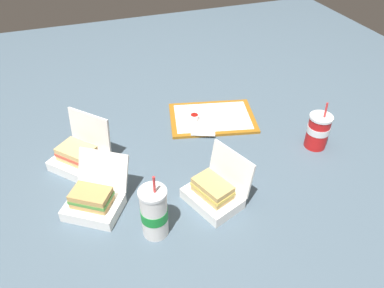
% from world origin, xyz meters
% --- Properties ---
extents(ground_plane, '(3.20, 3.20, 0.00)m').
position_xyz_m(ground_plane, '(0.00, 0.00, 0.00)').
color(ground_plane, '#4C6070').
extents(food_tray, '(0.42, 0.34, 0.01)m').
position_xyz_m(food_tray, '(0.20, 0.21, 0.01)').
color(food_tray, '#A56619').
rests_on(food_tray, ground_plane).
extents(ketchup_cup, '(0.04, 0.04, 0.02)m').
position_xyz_m(ketchup_cup, '(0.12, 0.22, 0.03)').
color(ketchup_cup, white).
rests_on(ketchup_cup, food_tray).
extents(napkin_stack, '(0.13, 0.13, 0.00)m').
position_xyz_m(napkin_stack, '(0.13, 0.14, 0.02)').
color(napkin_stack, white).
rests_on(napkin_stack, food_tray).
extents(plastic_fork, '(0.11, 0.03, 0.00)m').
position_xyz_m(plastic_fork, '(0.17, 0.30, 0.02)').
color(plastic_fork, white).
rests_on(plastic_fork, food_tray).
extents(clamshell_sandwich_center, '(0.25, 0.25, 0.19)m').
position_xyz_m(clamshell_sandwich_center, '(-0.38, 0.09, 0.05)').
color(clamshell_sandwich_center, white).
rests_on(clamshell_sandwich_center, ground_plane).
extents(clamshell_sandwich_front, '(0.22, 0.23, 0.17)m').
position_xyz_m(clamshell_sandwich_front, '(0.03, -0.25, 0.04)').
color(clamshell_sandwich_front, white).
rests_on(clamshell_sandwich_front, ground_plane).
extents(clamshell_sandwich_right, '(0.25, 0.26, 0.16)m').
position_xyz_m(clamshell_sandwich_right, '(-0.36, -0.15, 0.04)').
color(clamshell_sandwich_right, white).
rests_on(clamshell_sandwich_right, ground_plane).
extents(soda_cup_center, '(0.09, 0.09, 0.20)m').
position_xyz_m(soda_cup_center, '(0.52, -0.10, 0.07)').
color(soda_cup_center, red).
rests_on(soda_cup_center, ground_plane).
extents(soda_cup_back, '(0.08, 0.08, 0.24)m').
position_xyz_m(soda_cup_back, '(-0.19, -0.31, 0.09)').
color(soda_cup_back, white).
rests_on(soda_cup_back, ground_plane).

